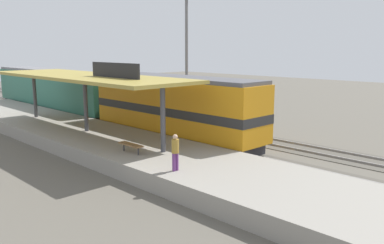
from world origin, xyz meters
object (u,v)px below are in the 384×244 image
Objects in this scene: locomotive at (174,108)px; passenger_carriage_single at (53,90)px; person_waiting at (175,150)px; platform_bench at (131,145)px; light_mast at (187,27)px.

locomotive is 0.72× the size of passenger_carriage_single.
passenger_carriage_single is 11.70× the size of person_waiting.
passenger_carriage_single reaches higher than platform_bench.
passenger_carriage_single is 14.95m from light_mast.
person_waiting is (-6.46, -25.25, -0.46)m from passenger_carriage_single.
platform_bench is at bearing -151.95° from locomotive.
locomotive is at bearing 48.28° from person_waiting.
platform_bench is 0.99× the size of person_waiting.
person_waiting is (-0.46, -4.05, 0.51)m from platform_bench.
light_mast reaches higher than platform_bench.
locomotive is 18.00m from passenger_carriage_single.
light_mast is (7.80, 6.79, 5.99)m from locomotive.
locomotive is 8.44× the size of person_waiting.
platform_bench is 0.12× the size of locomotive.
light_mast is at bearing 35.89° from platform_bench.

